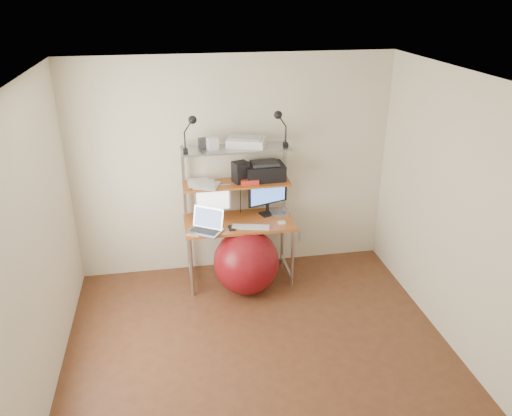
{
  "coord_description": "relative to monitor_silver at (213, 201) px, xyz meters",
  "views": [
    {
      "loc": [
        -0.69,
        -3.51,
        3.14
      ],
      "look_at": [
        0.14,
        1.15,
        1.02
      ],
      "focal_mm": 35.0,
      "sensor_mm": 36.0,
      "label": 1
    }
  ],
  "objects": [
    {
      "name": "room",
      "position": [
        0.27,
        -1.52,
        0.28
      ],
      "size": [
        3.6,
        3.6,
        3.6
      ],
      "color": "brown",
      "rests_on": "ground"
    },
    {
      "name": "computer_desk",
      "position": [
        0.27,
        -0.02,
        -0.02
      ],
      "size": [
        1.2,
        0.6,
        1.57
      ],
      "color": "#AB4A21",
      "rests_on": "ground"
    },
    {
      "name": "wall_outlet",
      "position": [
        1.12,
        0.26,
        -0.67
      ],
      "size": [
        0.08,
        0.01,
        0.12
      ],
      "primitive_type": "cube",
      "color": "silver",
      "rests_on": "room"
    },
    {
      "name": "monitor_silver",
      "position": [
        0.0,
        0.0,
        0.0
      ],
      "size": [
        0.4,
        0.15,
        0.44
      ],
      "rotation": [
        0.0,
        0.0,
        0.04
      ],
      "color": "#AFAFB4",
      "rests_on": "desktop"
    },
    {
      "name": "monitor_black",
      "position": [
        0.63,
        0.06,
        0.01
      ],
      "size": [
        0.47,
        0.2,
        0.49
      ],
      "rotation": [
        0.0,
        0.0,
        0.33
      ],
      "color": "black",
      "rests_on": "desktop"
    },
    {
      "name": "laptop",
      "position": [
        -0.1,
        -0.25,
        -0.18
      ],
      "size": [
        0.44,
        0.42,
        0.3
      ],
      "rotation": [
        0.0,
        0.0,
        -0.57
      ],
      "color": "#B9B9BD",
      "rests_on": "desktop"
    },
    {
      "name": "keyboard",
      "position": [
        0.38,
        -0.26,
        -0.23
      ],
      "size": [
        0.42,
        0.21,
        0.01
      ],
      "primitive_type": "cube",
      "rotation": [
        0.0,
        0.0,
        -0.25
      ],
      "color": "silver",
      "rests_on": "desktop"
    },
    {
      "name": "mouse",
      "position": [
        0.73,
        -0.22,
        -0.22
      ],
      "size": [
        0.08,
        0.05,
        0.02
      ],
      "primitive_type": "cube",
      "rotation": [
        0.0,
        0.0,
        -0.06
      ],
      "color": "silver",
      "rests_on": "desktop"
    },
    {
      "name": "mac_mini",
      "position": [
        0.75,
        0.02,
        -0.22
      ],
      "size": [
        0.22,
        0.22,
        0.04
      ],
      "primitive_type": "cube",
      "rotation": [
        0.0,
        0.0,
        0.1
      ],
      "color": "#B9B9BD",
      "rests_on": "desktop"
    },
    {
      "name": "phone",
      "position": [
        0.17,
        -0.25,
        -0.23
      ],
      "size": [
        0.07,
        0.13,
        0.01
      ],
      "primitive_type": "cube",
      "rotation": [
        0.0,
        0.0,
        0.03
      ],
      "color": "black",
      "rests_on": "desktop"
    },
    {
      "name": "printer",
      "position": [
        0.59,
        0.09,
        0.27
      ],
      "size": [
        0.44,
        0.31,
        0.21
      ],
      "rotation": [
        0.0,
        0.0,
        0.05
      ],
      "color": "black",
      "rests_on": "mid_shelf"
    },
    {
      "name": "nas_cube",
      "position": [
        0.32,
        0.06,
        0.29
      ],
      "size": [
        0.2,
        0.2,
        0.23
      ],
      "primitive_type": "cube",
      "rotation": [
        0.0,
        0.0,
        0.31
      ],
      "color": "black",
      "rests_on": "mid_shelf"
    },
    {
      "name": "red_box",
      "position": [
        0.41,
        -0.01,
        0.2
      ],
      "size": [
        0.2,
        0.13,
        0.05
      ],
      "primitive_type": "cube",
      "rotation": [
        0.0,
        0.0,
        -0.0
      ],
      "color": "red",
      "rests_on": "mid_shelf"
    },
    {
      "name": "scanner",
      "position": [
        0.38,
        0.07,
        0.63
      ],
      "size": [
        0.46,
        0.37,
        0.1
      ],
      "rotation": [
        0.0,
        0.0,
        -0.32
      ],
      "color": "silver",
      "rests_on": "top_shelf"
    },
    {
      "name": "box_white",
      "position": [
        0.02,
        0.02,
        0.64
      ],
      "size": [
        0.13,
        0.11,
        0.13
      ],
      "primitive_type": "cube",
      "rotation": [
        0.0,
        0.0,
        0.23
      ],
      "color": "silver",
      "rests_on": "top_shelf"
    },
    {
      "name": "box_grey",
      "position": [
        -0.07,
        0.09,
        0.63
      ],
      "size": [
        0.12,
        0.12,
        0.1
      ],
      "primitive_type": "cube",
      "rotation": [
        0.0,
        0.0,
        0.17
      ],
      "color": "#2A2A2C",
      "rests_on": "top_shelf"
    },
    {
      "name": "clip_lamp_left",
      "position": [
        -0.2,
        -0.06,
        0.86
      ],
      "size": [
        0.16,
        0.09,
        0.39
      ],
      "color": "black",
      "rests_on": "top_shelf"
    },
    {
      "name": "clip_lamp_right",
      "position": [
        0.73,
        -0.03,
        0.87
      ],
      "size": [
        0.16,
        0.09,
        0.4
      ],
      "color": "black",
      "rests_on": "top_shelf"
    },
    {
      "name": "exercise_ball",
      "position": [
        0.31,
        -0.34,
        -0.61
      ],
      "size": [
        0.72,
        0.72,
        0.72
      ],
      "primitive_type": "sphere",
      "color": "maroon",
      "rests_on": "floor"
    },
    {
      "name": "paper_stack",
      "position": [
        -0.1,
        0.04,
        0.19
      ],
      "size": [
        0.38,
        0.4,
        0.02
      ],
      "color": "white",
      "rests_on": "mid_shelf"
    }
  ]
}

